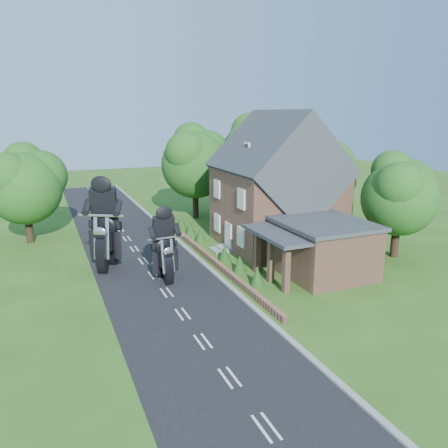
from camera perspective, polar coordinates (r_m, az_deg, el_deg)
name	(u,v)px	position (r m, az deg, el deg)	size (l,w,h in m)	color
ground	(167,293)	(25.48, -7.51, -8.89)	(120.00, 120.00, 0.00)	#2A5417
road	(167,293)	(25.47, -7.51, -8.87)	(7.00, 80.00, 0.02)	black
kerb	(225,282)	(26.55, 0.16, -7.64)	(0.30, 80.00, 0.12)	gray
garden_wall	(206,255)	(31.09, -2.35, -4.05)	(0.30, 22.00, 0.40)	#96644C
house	(277,189)	(33.55, 6.94, 4.51)	(9.54, 8.64, 10.24)	#96644C
annex	(321,247)	(28.24, 12.52, -2.96)	(7.05, 5.94, 3.44)	#96644C
tree_annex_side	(403,191)	(32.89, 22.31, 3.97)	(5.64, 5.20, 7.48)	black
tree_house_right	(325,170)	(38.92, 13.01, 6.85)	(6.51, 6.00, 8.40)	black
tree_behind_house	(259,152)	(43.90, 4.63, 9.33)	(7.81, 7.20, 10.08)	black
tree_behind_left	(199,159)	(42.45, -3.32, 8.52)	(6.94, 6.40, 9.16)	black
tree_far_road	(29,181)	(37.14, -24.08, 5.09)	(6.08, 5.60, 7.84)	black
shrub_a	(257,276)	(26.19, 4.38, -6.85)	(0.90, 0.90, 1.10)	#153811
shrub_b	(240,264)	(28.29, 2.06, -5.18)	(0.90, 0.90, 1.10)	#153811
shrub_c	(225,253)	(30.45, 0.07, -3.74)	(0.90, 0.90, 1.10)	#153811
shrub_d	(200,235)	(34.92, -3.13, -1.40)	(0.90, 0.90, 1.10)	#153811
shrub_e	(190,227)	(37.20, -4.44, -0.44)	(0.90, 0.90, 1.10)	#153811
shrub_f	(181,221)	(39.51, -5.60, 0.40)	(0.90, 0.90, 1.10)	#153811
motorcycle_lead	(165,270)	(26.86, -7.70, -6.03)	(0.38, 1.52, 1.42)	black
motorcycle_follow	(107,256)	(29.57, -15.00, -4.04)	(0.50, 1.99, 1.86)	black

